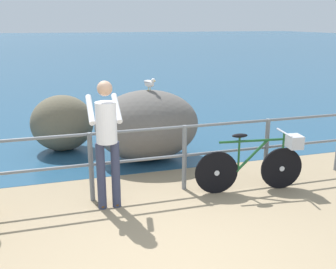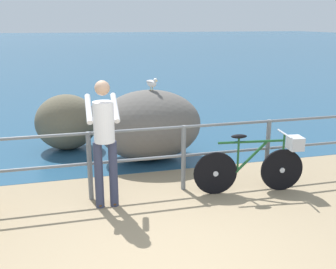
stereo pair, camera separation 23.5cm
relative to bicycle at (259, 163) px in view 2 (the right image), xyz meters
The scene contains 8 objects.
ground_plane 18.41m from the bicycle, 95.55° to the left, with size 120.00×120.00×0.10m, color #937F60.
sea_surface 46.24m from the bicycle, 92.21° to the left, with size 120.00×90.00×0.01m, color navy.
promenade_railing 1.83m from the bicycle, 168.33° to the left, with size 7.11×0.07×1.02m.
bicycle is the anchor object (origin of this frame).
person_at_railing 2.34m from the bicycle, behind, with size 0.45×0.64×1.78m.
breakwater_boulder_main 2.31m from the bicycle, 123.56° to the left, with size 1.95×1.44×1.31m.
breakwater_boulder_left 4.03m from the bicycle, 133.37° to the left, with size 1.24×1.01×1.12m.
seagull 2.46m from the bicycle, 122.99° to the left, with size 0.21×0.34×0.23m.
Camera 2 is at (-0.98, -3.43, 2.51)m, focal length 42.62 mm.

